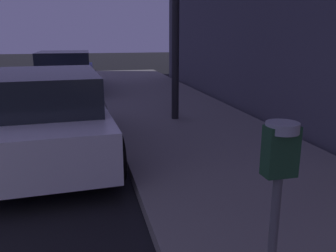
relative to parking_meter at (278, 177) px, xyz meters
The scene contains 3 objects.
parking_meter is the anchor object (origin of this frame).
car_white 4.46m from the parking_meter, 111.83° to the left, with size 2.15×4.21×1.43m.
car_blue 11.08m from the parking_meter, 98.58° to the left, with size 2.20×4.54×1.43m.
Camera 1 is at (3.42, -0.90, 1.98)m, focal length 37.56 mm.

